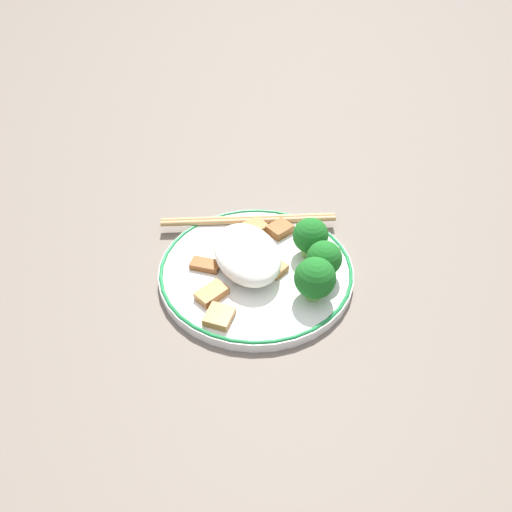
% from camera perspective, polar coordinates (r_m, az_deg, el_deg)
% --- Properties ---
extents(ground_plane, '(3.00, 3.00, 0.00)m').
position_cam_1_polar(ground_plane, '(0.65, 0.00, -2.19)').
color(ground_plane, '#665B51').
extents(plate, '(0.25, 0.25, 0.02)m').
position_cam_1_polar(plate, '(0.64, 0.00, -1.65)').
color(plate, white).
rests_on(plate, ground_plane).
extents(rice_mound, '(0.11, 0.08, 0.04)m').
position_cam_1_polar(rice_mound, '(0.62, -1.02, 0.23)').
color(rice_mound, white).
rests_on(rice_mound, plate).
extents(broccoli_back_left, '(0.05, 0.05, 0.06)m').
position_cam_1_polar(broccoli_back_left, '(0.58, 6.75, -2.56)').
color(broccoli_back_left, '#72AD4C').
rests_on(broccoli_back_left, plate).
extents(broccoli_back_center, '(0.04, 0.04, 0.05)m').
position_cam_1_polar(broccoli_back_center, '(0.61, 7.80, -0.31)').
color(broccoli_back_center, '#72AD4C').
rests_on(broccoli_back_center, plate).
extents(broccoli_back_right, '(0.05, 0.05, 0.05)m').
position_cam_1_polar(broccoli_back_right, '(0.64, 6.27, 2.21)').
color(broccoli_back_right, '#72AD4C').
rests_on(broccoli_back_right, plate).
extents(meat_near_front, '(0.04, 0.04, 0.01)m').
position_cam_1_polar(meat_near_front, '(0.60, -5.09, -4.29)').
color(meat_near_front, '#9E6633').
rests_on(meat_near_front, plate).
extents(meat_near_left, '(0.04, 0.04, 0.01)m').
position_cam_1_polar(meat_near_left, '(0.64, -5.82, -1.02)').
color(meat_near_left, brown).
rests_on(meat_near_left, plate).
extents(meat_near_right, '(0.03, 0.03, 0.01)m').
position_cam_1_polar(meat_near_right, '(0.63, 2.35, -1.52)').
color(meat_near_right, '#995B28').
rests_on(meat_near_right, plate).
extents(meat_near_back, '(0.04, 0.04, 0.01)m').
position_cam_1_polar(meat_near_back, '(0.68, -2.04, 2.19)').
color(meat_near_back, '#995B28').
rests_on(meat_near_back, plate).
extents(meat_on_rice_edge, '(0.04, 0.04, 0.01)m').
position_cam_1_polar(meat_on_rice_edge, '(0.57, -4.21, -6.90)').
color(meat_on_rice_edge, '#9E6633').
rests_on(meat_on_rice_edge, plate).
extents(meat_mid_left, '(0.03, 0.03, 0.01)m').
position_cam_1_polar(meat_mid_left, '(0.69, -0.07, 3.34)').
color(meat_mid_left, '#9E6633').
rests_on(meat_mid_left, plate).
extents(meat_mid_right, '(0.04, 0.04, 0.01)m').
position_cam_1_polar(meat_mid_right, '(0.69, 2.73, 3.08)').
color(meat_mid_right, brown).
rests_on(meat_mid_right, plate).
extents(chopsticks, '(0.09, 0.24, 0.01)m').
position_cam_1_polar(chopsticks, '(0.71, -0.86, 4.19)').
color(chopsticks, '#AD8451').
rests_on(chopsticks, plate).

